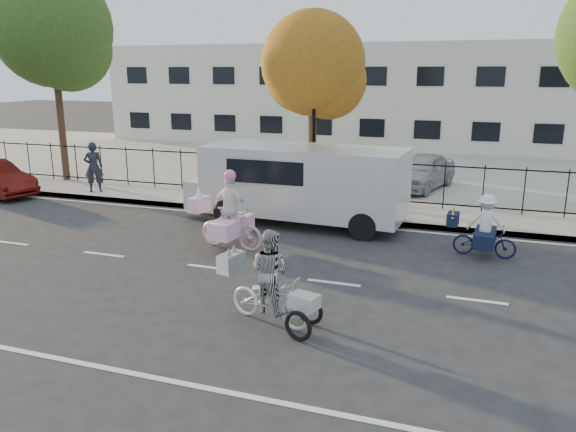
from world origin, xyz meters
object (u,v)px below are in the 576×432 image
at_px(bull_bike, 484,232).
at_px(lot_car_b, 265,158).
at_px(lot_car_d, 422,171).
at_px(lot_car_c, 293,162).
at_px(lamppost, 314,114).
at_px(white_van, 300,182).
at_px(pedestrian, 93,167).
at_px(unicorn_bike, 230,220).
at_px(zebra_trike, 270,287).

distance_m(bull_bike, lot_car_b, 12.06).
height_order(bull_bike, lot_car_d, bull_bike).
relative_size(lot_car_b, lot_car_c, 1.27).
relative_size(lot_car_b, lot_car_d, 1.30).
bearing_deg(lamppost, white_van, -83.27).
bearing_deg(lot_car_c, lot_car_b, 161.94).
height_order(white_van, lot_car_d, white_van).
xyz_separation_m(lamppost, bull_bike, (5.57, -3.80, -2.48)).
distance_m(lamppost, white_van, 2.95).
bearing_deg(lot_car_b, lot_car_d, -24.30).
relative_size(pedestrian, lot_car_d, 0.47).
xyz_separation_m(unicorn_bike, lot_car_b, (-2.71, 9.53, 0.09)).
relative_size(white_van, lot_car_d, 1.70).
relative_size(lamppost, unicorn_bike, 2.06).
bearing_deg(unicorn_bike, pedestrian, 67.87).
relative_size(lamppost, white_van, 0.65).
xyz_separation_m(lot_car_b, lot_car_c, (1.32, -0.26, -0.05)).
bearing_deg(lot_car_d, bull_bike, -56.98).
relative_size(zebra_trike, lot_car_b, 0.41).
xyz_separation_m(zebra_trike, bull_bike, (3.68, 5.29, -0.05)).
height_order(unicorn_bike, pedestrian, unicorn_bike).
height_order(white_van, lot_car_b, white_van).
height_order(zebra_trike, white_van, white_van).
relative_size(bull_bike, white_van, 0.26).
distance_m(zebra_trike, bull_bike, 6.45).
bearing_deg(white_van, bull_bike, -12.59).
bearing_deg(zebra_trike, white_van, 28.55).
relative_size(unicorn_bike, bull_bike, 1.22).
bearing_deg(lot_car_d, lot_car_c, -170.42).
bearing_deg(lot_car_c, pedestrian, -146.76).
distance_m(bull_bike, white_van, 5.55).
xyz_separation_m(zebra_trike, pedestrian, (-9.99, 8.01, 0.39)).
bearing_deg(unicorn_bike, white_van, -10.46).
height_order(pedestrian, lot_car_b, pedestrian).
relative_size(unicorn_bike, lot_car_c, 0.52).
distance_m(pedestrian, lot_car_b, 7.12).
relative_size(lamppost, lot_car_c, 1.08).
relative_size(zebra_trike, lot_car_d, 0.53).
distance_m(zebra_trike, lot_car_c, 13.68).
xyz_separation_m(bull_bike, white_van, (-5.30, 1.50, 0.65)).
xyz_separation_m(unicorn_bike, lot_car_d, (3.95, 8.72, 0.05)).
xyz_separation_m(bull_bike, pedestrian, (-13.67, 2.72, 0.44)).
bearing_deg(unicorn_bike, bull_bike, -69.49).
xyz_separation_m(zebra_trike, unicorn_bike, (-2.57, 3.83, 0.08)).
distance_m(lamppost, lot_car_c, 5.06).
bearing_deg(lamppost, zebra_trike, -78.28).
height_order(white_van, pedestrian, white_van).
height_order(pedestrian, lot_car_d, pedestrian).
relative_size(white_van, pedestrian, 3.61).
distance_m(pedestrian, lot_car_d, 12.25).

